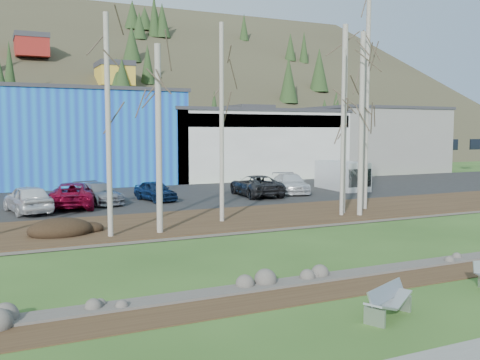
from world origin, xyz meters
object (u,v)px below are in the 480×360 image
car_1 (73,195)px  car_3 (155,191)px  bench_damaged (388,302)px  car_0 (28,199)px  van_white (343,176)px  car_4 (256,186)px  car_5 (290,183)px  car_2 (99,193)px

car_1 → car_3: bearing=-159.0°
car_1 → bench_damaged: bearing=113.0°
car_0 → van_white: bearing=175.1°
car_1 → car_4: 12.35m
car_0 → car_1: (2.57, 1.20, -0.04)m
car_4 → van_white: size_ratio=1.04×
car_3 → car_5: (10.23, 0.08, 0.06)m
bench_damaged → car_3: 23.37m
car_1 → car_5: size_ratio=1.12×
car_0 → car_4: 15.00m
car_2 → car_0: bearing=-166.4°
car_2 → car_5: 13.85m
bench_damaged → car_1: size_ratio=0.34×
car_2 → van_white: (18.66, 0.16, 0.42)m
car_0 → bench_damaged: bearing=97.9°
car_2 → car_1: bearing=-163.3°
car_3 → car_4: bearing=-16.8°
car_2 → car_4: car_4 is taller
car_1 → car_4: (12.35, 0.33, -0.02)m
car_4 → car_5: size_ratio=1.10×
bench_damaged → car_2: bearing=73.0°
bench_damaged → car_4: 24.08m
van_white → car_3: bearing=-175.4°
car_4 → car_1: bearing=5.9°
bench_damaged → car_2: 23.63m
car_4 → bench_damaged: bearing=75.6°
car_2 → car_3: car_2 is taller
bench_damaged → car_1: bearing=77.5°
car_4 → car_5: (3.17, 0.65, -0.03)m
car_2 → van_white: van_white is taller
car_0 → car_1: 2.84m
bench_damaged → car_3: (0.69, 23.36, 0.39)m
bench_damaged → car_0: car_0 is taller
car_0 → van_white: size_ratio=0.91×
car_5 → car_1: bearing=-161.1°
bench_damaged → car_5: size_ratio=0.38×
car_0 → car_2: car_0 is taller
car_0 → car_1: car_0 is taller
car_3 → car_1: bearing=177.3°
car_3 → car_5: car_5 is taller
car_4 → van_white: 8.04m
van_white → car_2: bearing=-175.8°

